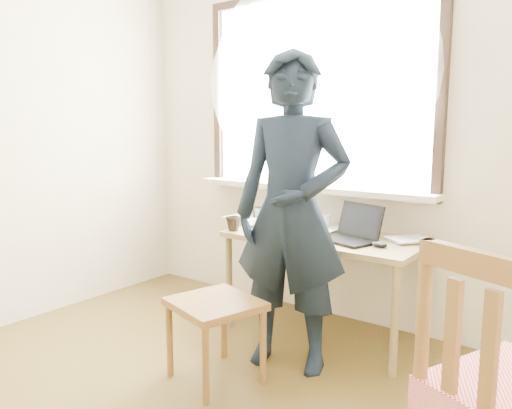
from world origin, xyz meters
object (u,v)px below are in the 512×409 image
Objects in this scene: desk at (325,246)px; work_chair at (215,313)px; mug_white at (321,222)px; mug_dark at (233,224)px; person at (292,213)px; laptop at (353,232)px.

work_chair is at bearing -101.85° from desk.
mug_white is 1.28× the size of mug_dark.
mug_white reaches higher than desk.
mug_white is at bearing 126.02° from desk.
mug_dark is 0.67m from person.
work_chair is (-0.18, -0.87, -0.23)m from desk.
desk is 0.71× the size of person.
desk is 2.35× the size of work_chair.
desk is at bearing 80.01° from person.
laptop reaches higher than work_chair.
laptop is at bearing 54.17° from person.
desk is 0.91m from work_chair.
work_chair is at bearing -58.64° from mug_dark.
work_chair is (-0.06, -1.03, -0.35)m from mug_white.
desk is at bearing -53.98° from mug_white.
work_chair is at bearing -115.11° from laptop.
mug_white is 1.09m from work_chair.
mug_white is at bearing 148.92° from laptop.
person is at bearing -75.66° from mug_white.
mug_dark is at bearing -165.37° from laptop.
mug_dark is (-0.57, -0.24, 0.12)m from desk.
mug_dark is 0.19× the size of work_chair.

